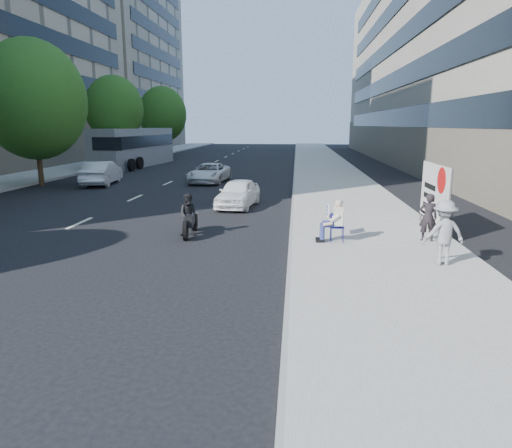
# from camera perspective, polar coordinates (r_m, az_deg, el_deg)

# --- Properties ---
(ground) EXTENTS (160.00, 160.00, 0.00)m
(ground) POSITION_cam_1_polar(r_m,az_deg,el_deg) (9.03, -5.59, -11.41)
(ground) COLOR black
(ground) RESTS_ON ground
(near_sidewalk) EXTENTS (5.00, 120.00, 0.15)m
(near_sidewalk) POSITION_cam_1_polar(r_m,az_deg,el_deg) (28.44, 9.92, 4.97)
(near_sidewalk) COLOR gray
(near_sidewalk) RESTS_ON ground
(far_sidewalk) EXTENTS (4.50, 120.00, 0.15)m
(far_sidewalk) POSITION_cam_1_polar(r_m,az_deg,el_deg) (33.75, -28.00, 4.85)
(far_sidewalk) COLOR gray
(far_sidewalk) RESTS_ON ground
(far_bldg_north) EXTENTS (22.00, 28.00, 28.00)m
(far_bldg_north) POSITION_cam_1_polar(r_m,az_deg,el_deg) (77.60, -20.21, 19.29)
(far_bldg_north) COLOR #BBA98C
(far_bldg_north) RESTS_ON ground
(near_building) EXTENTS (14.00, 70.00, 20.00)m
(near_building) POSITION_cam_1_polar(r_m,az_deg,el_deg) (43.45, 27.45, 19.45)
(near_building) COLOR gray
(near_building) RESTS_ON ground
(tree_far_c) EXTENTS (6.00, 6.00, 8.47)m
(tree_far_c) POSITION_cam_1_polar(r_m,az_deg,el_deg) (30.29, -26.06, 13.76)
(tree_far_c) COLOR #382616
(tree_far_c) RESTS_ON ground
(tree_far_d) EXTENTS (4.80, 4.80, 7.65)m
(tree_far_d) POSITION_cam_1_polar(r_m,az_deg,el_deg) (41.08, -17.29, 13.55)
(tree_far_d) COLOR #382616
(tree_far_d) RESTS_ON ground
(tree_far_e) EXTENTS (5.40, 5.40, 7.89)m
(tree_far_e) POSITION_cam_1_polar(r_m,az_deg,el_deg) (54.32, -11.61, 13.30)
(tree_far_e) COLOR #382616
(tree_far_e) RESTS_ON ground
(seated_protester) EXTENTS (0.83, 1.12, 1.31)m
(seated_protester) POSITION_cam_1_polar(r_m,az_deg,el_deg) (13.89, 9.67, 0.72)
(seated_protester) COLOR navy
(seated_protester) RESTS_ON near_sidewalk
(jogger) EXTENTS (1.15, 0.77, 1.65)m
(jogger) POSITION_cam_1_polar(r_m,az_deg,el_deg) (12.35, 22.42, -1.01)
(jogger) COLOR gray
(jogger) RESTS_ON near_sidewalk
(pedestrian_woman) EXTENTS (0.58, 0.42, 1.46)m
(pedestrian_woman) POSITION_cam_1_polar(r_m,az_deg,el_deg) (14.74, 20.72, 0.79)
(pedestrian_woman) COLOR black
(pedestrian_woman) RESTS_ON near_sidewalk
(protest_banner) EXTENTS (0.08, 3.06, 2.20)m
(protest_banner) POSITION_cam_1_polar(r_m,az_deg,el_deg) (16.31, 21.41, 3.64)
(protest_banner) COLOR #4C4C4C
(protest_banner) RESTS_ON near_sidewalk
(white_sedan_near) EXTENTS (1.91, 3.82, 1.25)m
(white_sedan_near) POSITION_cam_1_polar(r_m,az_deg,el_deg) (20.48, -2.26, 3.89)
(white_sedan_near) COLOR white
(white_sedan_near) RESTS_ON ground
(white_sedan_mid) EXTENTS (2.08, 4.51, 1.43)m
(white_sedan_mid) POSITION_cam_1_polar(r_m,az_deg,el_deg) (29.73, -18.74, 6.06)
(white_sedan_mid) COLOR silver
(white_sedan_mid) RESTS_ON ground
(white_sedan_far) EXTENTS (2.36, 4.52, 1.22)m
(white_sedan_far) POSITION_cam_1_polar(r_m,az_deg,el_deg) (29.37, -5.81, 6.37)
(white_sedan_far) COLOR silver
(white_sedan_far) RESTS_ON ground
(motorcycle) EXTENTS (0.75, 2.05, 1.42)m
(motorcycle) POSITION_cam_1_polar(r_m,az_deg,el_deg) (15.23, -8.30, 0.88)
(motorcycle) COLOR black
(motorcycle) RESTS_ON ground
(bus) EXTENTS (3.69, 12.26, 3.30)m
(bus) POSITION_cam_1_polar(r_m,az_deg,el_deg) (42.27, -14.89, 9.22)
(bus) COLOR gray
(bus) RESTS_ON ground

